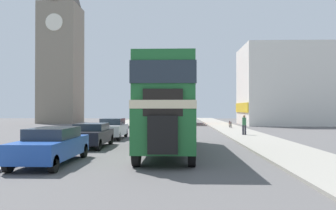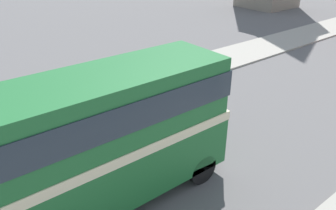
# 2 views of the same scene
# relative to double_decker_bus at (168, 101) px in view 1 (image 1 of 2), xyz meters

# --- Properties ---
(ground_plane) EXTENTS (120.00, 120.00, 0.00)m
(ground_plane) POSITION_rel_double_decker_bus_xyz_m (-0.65, -3.43, -2.64)
(ground_plane) COLOR #565454
(sidewalk_right) EXTENTS (3.50, 120.00, 0.12)m
(sidewalk_right) POSITION_rel_double_decker_bus_xyz_m (6.10, -3.43, -2.58)
(sidewalk_right) COLOR gray
(sidewalk_right) RESTS_ON ground_plane
(double_decker_bus) EXTENTS (2.45, 11.02, 4.43)m
(double_decker_bus) POSITION_rel_double_decker_bus_xyz_m (0.00, 0.00, 0.00)
(double_decker_bus) COLOR #1E602D
(double_decker_bus) RESTS_ON ground_plane
(bus_distant) EXTENTS (2.50, 9.44, 4.05)m
(bus_distant) POSITION_rel_double_decker_bus_xyz_m (1.05, 30.95, -0.22)
(bus_distant) COLOR red
(bus_distant) RESTS_ON ground_plane
(car_parked_near) EXTENTS (1.80, 4.51, 1.46)m
(car_parked_near) POSITION_rel_double_decker_bus_xyz_m (-4.58, -4.06, -1.88)
(car_parked_near) COLOR #1E479E
(car_parked_near) RESTS_ON ground_plane
(car_parked_mid) EXTENTS (1.84, 3.95, 1.38)m
(car_parked_mid) POSITION_rel_double_decker_bus_xyz_m (-4.51, 1.62, -1.91)
(car_parked_mid) COLOR black
(car_parked_mid) RESTS_ON ground_plane
(car_parked_far) EXTENTS (1.71, 3.99, 1.51)m
(car_parked_far) POSITION_rel_double_decker_bus_xyz_m (-4.36, 6.90, -1.86)
(car_parked_far) COLOR silver
(car_parked_far) RESTS_ON ground_plane
(pedestrian_walking) EXTENTS (0.32, 0.32, 1.60)m
(pedestrian_walking) POSITION_rel_double_decker_bus_xyz_m (5.85, 9.55, -1.61)
(pedestrian_walking) COLOR #282833
(pedestrian_walking) RESTS_ON sidewalk_right
(bicycle_on_pavement) EXTENTS (0.05, 1.76, 0.78)m
(bicycle_on_pavement) POSITION_rel_double_decker_bus_xyz_m (6.25, 19.37, -2.16)
(bicycle_on_pavement) COLOR black
(bicycle_on_pavement) RESTS_ON sidewalk_right
(church_tower) EXTENTS (5.94, 5.94, 29.98)m
(church_tower) POSITION_rel_double_decker_bus_xyz_m (-17.81, 33.01, 12.71)
(church_tower) COLOR gray
(church_tower) RESTS_ON ground_plane
(shop_building_block) EXTENTS (14.64, 9.03, 10.75)m
(shop_building_block) POSITION_rel_double_decker_bus_xyz_m (16.51, 28.28, 2.74)
(shop_building_block) COLOR silver
(shop_building_block) RESTS_ON ground_plane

